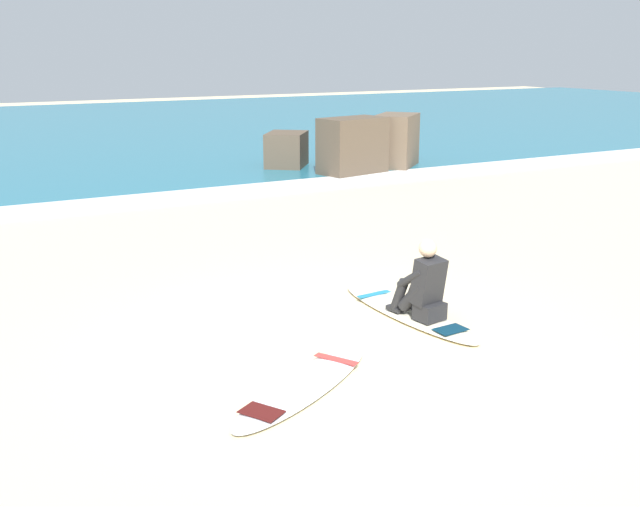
% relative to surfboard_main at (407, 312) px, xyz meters
% --- Properties ---
extents(ground_plane, '(80.00, 80.00, 0.00)m').
position_rel_surfboard_main_xyz_m(ground_plane, '(-1.11, -0.38, -0.04)').
color(ground_plane, beige).
extents(sea, '(80.00, 28.00, 0.10)m').
position_rel_surfboard_main_xyz_m(sea, '(-1.11, 21.82, 0.01)').
color(sea, teal).
rests_on(sea, ground).
extents(breaking_foam, '(80.00, 0.90, 0.11)m').
position_rel_surfboard_main_xyz_m(breaking_foam, '(-1.11, 8.12, 0.02)').
color(breaking_foam, white).
rests_on(breaking_foam, ground).
extents(surfboard_main, '(0.69, 2.46, 0.08)m').
position_rel_surfboard_main_xyz_m(surfboard_main, '(0.00, 0.00, 0.00)').
color(surfboard_main, '#EFE5C6').
rests_on(surfboard_main, ground).
extents(surfer_seated, '(0.44, 0.74, 0.95)m').
position_rel_surfboard_main_xyz_m(surfer_seated, '(0.01, -0.29, 0.40)').
color(surfer_seated, '#232326').
rests_on(surfer_seated, surfboard_main).
extents(surfboard_spare_near, '(2.14, 1.57, 0.08)m').
position_rel_surfboard_main_xyz_m(surfboard_spare_near, '(-2.01, -1.20, 0.00)').
color(surfboard_spare_near, silver).
rests_on(surfboard_spare_near, ground).
extents(rock_outcrop_distant, '(4.15, 3.14, 1.46)m').
position_rel_surfboard_main_xyz_m(rock_outcrop_distant, '(5.12, 9.62, 0.60)').
color(rock_outcrop_distant, brown).
rests_on(rock_outcrop_distant, ground).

